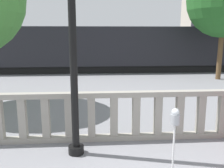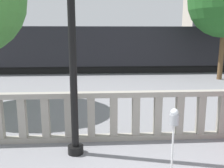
# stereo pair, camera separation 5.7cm
# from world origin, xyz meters

# --- Properties ---
(balustrade) EXTENTS (16.47, 0.24, 1.37)m
(balustrade) POSITION_xyz_m (-0.00, 3.38, 0.68)
(balustrade) COLOR gray
(balustrade) RESTS_ON ground
(lamppost) EXTENTS (0.38, 0.38, 6.55)m
(lamppost) POSITION_xyz_m (-1.60, 2.64, 3.44)
(lamppost) COLOR black
(lamppost) RESTS_ON ground
(parking_meter) EXTENTS (0.18, 0.18, 1.50)m
(parking_meter) POSITION_xyz_m (0.42, 1.40, 1.22)
(parking_meter) COLOR silver
(parking_meter) RESTS_ON ground
(train_near) EXTENTS (26.36, 2.99, 3.96)m
(train_near) POSITION_xyz_m (-3.09, 16.12, 1.77)
(train_near) COLOR black
(train_near) RESTS_ON ground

